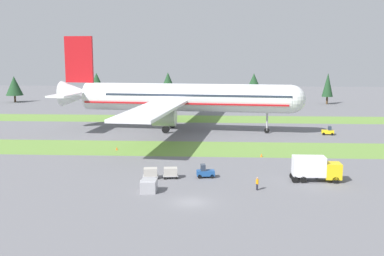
# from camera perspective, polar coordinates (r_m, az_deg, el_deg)

# --- Properties ---
(ground_plane) EXTENTS (400.00, 400.00, 0.00)m
(ground_plane) POSITION_cam_1_polar(r_m,az_deg,el_deg) (57.11, -0.07, -9.11)
(ground_plane) COLOR slate
(grass_strip_near) EXTENTS (320.00, 14.11, 0.01)m
(grass_strip_near) POSITION_cam_1_polar(r_m,az_deg,el_deg) (88.09, 1.15, -2.55)
(grass_strip_near) COLOR olive
(grass_strip_near) RESTS_ON ground
(grass_strip_far) EXTENTS (320.00, 14.11, 0.01)m
(grass_strip_far) POSITION_cam_1_polar(r_m,az_deg,el_deg) (127.70, 1.83, 1.12)
(grass_strip_far) COLOR olive
(grass_strip_far) RESTS_ON ground
(airliner) EXTENTS (57.44, 71.03, 21.88)m
(airliner) POSITION_cam_1_polar(r_m,az_deg,el_deg) (107.33, -1.61, 3.80)
(airliner) COLOR silver
(airliner) RESTS_ON ground
(baggage_tug) EXTENTS (2.74, 1.62, 1.97)m
(baggage_tug) POSITION_cam_1_polar(r_m,az_deg,el_deg) (67.78, 1.62, -5.44)
(baggage_tug) COLOR #1E4C8E
(baggage_tug) RESTS_ON ground
(cargo_dolly_lead) EXTENTS (2.37, 1.77, 1.55)m
(cargo_dolly_lead) POSITION_cam_1_polar(r_m,az_deg,el_deg) (67.45, -2.65, -5.43)
(cargo_dolly_lead) COLOR #A3A3A8
(cargo_dolly_lead) RESTS_ON ground
(cargo_dolly_second) EXTENTS (2.37, 1.77, 1.55)m
(cargo_dolly_second) POSITION_cam_1_polar(r_m,az_deg,el_deg) (67.45, -5.13, -5.45)
(cargo_dolly_second) COLOR #A3A3A8
(cargo_dolly_second) RESTS_ON ground
(catering_truck) EXTENTS (6.96, 2.32, 3.58)m
(catering_truck) POSITION_cam_1_polar(r_m,az_deg,el_deg) (67.83, 14.92, -4.75)
(catering_truck) COLOR yellow
(catering_truck) RESTS_ON ground
(pushback_tractor) EXTENTS (2.73, 1.58, 1.97)m
(pushback_tractor) POSITION_cam_1_polar(r_m,az_deg,el_deg) (107.01, 16.39, -0.39)
(pushback_tractor) COLOR yellow
(pushback_tractor) RESTS_ON ground
(ground_crew_marshaller) EXTENTS (0.36, 0.54, 1.74)m
(ground_crew_marshaller) POSITION_cam_1_polar(r_m,az_deg,el_deg) (62.28, 8.02, -6.73)
(ground_crew_marshaller) COLOR black
(ground_crew_marshaller) RESTS_ON ground
(ground_crew_loader) EXTENTS (0.56, 0.36, 1.74)m
(ground_crew_loader) POSITION_cam_1_polar(r_m,az_deg,el_deg) (69.33, 15.12, -5.32)
(ground_crew_loader) COLOR black
(ground_crew_loader) RESTS_ON ground
(uld_container_0) EXTENTS (2.16, 1.81, 1.54)m
(uld_container_0) POSITION_cam_1_polar(r_m,az_deg,el_deg) (60.82, -5.46, -7.24)
(uld_container_0) COLOR #A3A3A8
(uld_container_0) RESTS_ON ground
(uld_container_1) EXTENTS (2.01, 1.61, 1.67)m
(uld_container_1) POSITION_cam_1_polar(r_m,az_deg,el_deg) (61.39, -5.26, -7.02)
(uld_container_1) COLOR #A3A3A8
(uld_container_1) RESTS_ON ground
(taxiway_marker_0) EXTENTS (0.44, 0.44, 0.58)m
(taxiway_marker_0) POSITION_cam_1_polar(r_m,az_deg,el_deg) (82.03, 8.54, -3.33)
(taxiway_marker_0) COLOR orange
(taxiway_marker_0) RESTS_ON ground
(taxiway_marker_1) EXTENTS (0.44, 0.44, 0.62)m
(taxiway_marker_1) POSITION_cam_1_polar(r_m,az_deg,el_deg) (87.86, -9.23, -2.50)
(taxiway_marker_1) COLOR orange
(taxiway_marker_1) RESTS_ON ground
(distant_tree_line) EXTENTS (203.72, 10.60, 11.07)m
(distant_tree_line) POSITION_cam_1_polar(r_m,az_deg,el_deg) (169.51, 0.84, 5.42)
(distant_tree_line) COLOR #4C3823
(distant_tree_line) RESTS_ON ground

